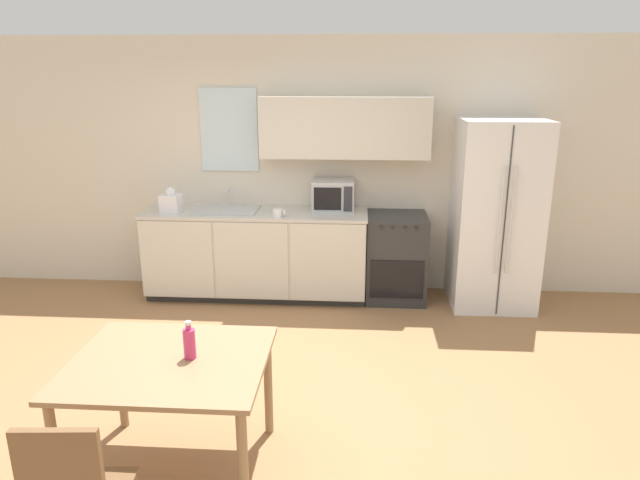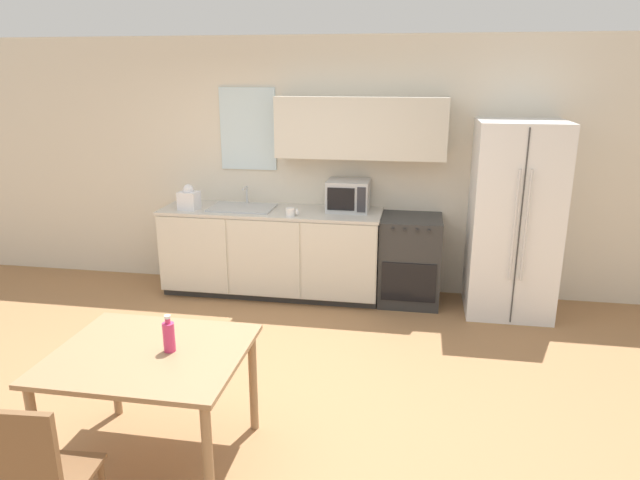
# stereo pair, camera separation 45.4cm
# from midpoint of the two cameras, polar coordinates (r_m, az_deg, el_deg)

# --- Properties ---
(ground_plane) EXTENTS (12.00, 12.00, 0.00)m
(ground_plane) POSITION_cam_midpoint_polar(r_m,az_deg,el_deg) (4.53, -9.52, -14.89)
(ground_plane) COLOR #9E7047
(wall_back) EXTENTS (12.00, 0.38, 2.70)m
(wall_back) POSITION_cam_midpoint_polar(r_m,az_deg,el_deg) (6.17, -4.55, 7.88)
(wall_back) COLOR beige
(wall_back) RESTS_ON ground_plane
(kitchen_counter) EXTENTS (2.33, 0.67, 0.94)m
(kitchen_counter) POSITION_cam_midpoint_polar(r_m,az_deg,el_deg) (6.14, -8.43, -1.37)
(kitchen_counter) COLOR #333333
(kitchen_counter) RESTS_ON ground_plane
(oven_range) EXTENTS (0.62, 0.62, 0.91)m
(oven_range) POSITION_cam_midpoint_polar(r_m,az_deg,el_deg) (6.03, 5.45, -1.77)
(oven_range) COLOR #2D2D2D
(oven_range) RESTS_ON ground_plane
(refrigerator) EXTENTS (0.82, 0.78, 1.90)m
(refrigerator) POSITION_cam_midpoint_polar(r_m,az_deg,el_deg) (5.94, 15.10, 2.43)
(refrigerator) COLOR white
(refrigerator) RESTS_ON ground_plane
(kitchen_sink) EXTENTS (0.67, 0.45, 0.21)m
(kitchen_sink) POSITION_cam_midpoint_polar(r_m,az_deg,el_deg) (6.09, -11.49, 3.01)
(kitchen_sink) COLOR #B7BABC
(kitchen_sink) RESTS_ON kitchen_counter
(microwave) EXTENTS (0.43, 0.38, 0.32)m
(microwave) POSITION_cam_midpoint_polar(r_m,az_deg,el_deg) (5.96, -0.83, 4.50)
(microwave) COLOR #B7BABC
(microwave) RESTS_ON kitchen_counter
(coffee_mug) EXTENTS (0.13, 0.09, 0.08)m
(coffee_mug) POSITION_cam_midpoint_polar(r_m,az_deg,el_deg) (5.73, -6.46, 2.70)
(coffee_mug) COLOR white
(coffee_mug) RESTS_ON kitchen_counter
(grocery_bag_0) EXTENTS (0.21, 0.19, 0.27)m
(grocery_bag_0) POSITION_cam_midpoint_polar(r_m,az_deg,el_deg) (6.11, -16.76, 3.65)
(grocery_bag_0) COLOR white
(grocery_bag_0) RESTS_ON kitchen_counter
(dining_table) EXTENTS (1.12, 0.96, 0.75)m
(dining_table) POSITION_cam_midpoint_polar(r_m,az_deg,el_deg) (3.56, -18.43, -12.74)
(dining_table) COLOR #997551
(dining_table) RESTS_ON ground_plane
(drink_bottle) EXTENTS (0.07, 0.07, 0.23)m
(drink_bottle) POSITION_cam_midpoint_polar(r_m,az_deg,el_deg) (3.46, -16.69, -9.90)
(drink_bottle) COLOR #DB386B
(drink_bottle) RESTS_ON dining_table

